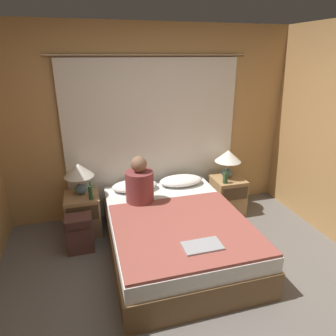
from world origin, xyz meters
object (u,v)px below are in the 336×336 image
Objects in this scene: backpack_on_floor at (80,232)px; nightstand_left at (83,214)px; lamp_right at (228,158)px; person_left_in_bed at (140,184)px; beer_bottle_on_right_stand at (225,178)px; laptop_on_bed at (202,246)px; nightstand_right at (227,195)px; bed at (175,233)px; lamp_left at (79,173)px; beer_bottle_on_left_stand at (91,192)px; pillow_left at (135,186)px; pillow_right at (181,181)px.

nightstand_left is at bearing 82.88° from backpack_on_floor.
person_left_in_bed is at bearing -164.96° from lamp_right.
laptop_on_bed is (-0.82, -1.23, -0.08)m from beer_bottle_on_right_stand.
nightstand_right is 1.28× the size of lamp_right.
nightstand_left reaches higher than bed.
beer_bottle_on_right_stand is at bearing -5.72° from lamp_left.
bed is 1.11m from beer_bottle_on_left_stand.
bed is at bearing -52.39° from person_left_in_bed.
nightstand_left is at bearing 131.94° from beer_bottle_on_left_stand.
laptop_on_bed is (0.37, -1.43, -0.02)m from pillow_left.
pillow_right reaches higher than laptop_on_bed.
lamp_right reaches higher than pillow_left.
pillow_left is at bearing 104.54° from laptop_on_bed.
beer_bottle_on_right_stand is at bearing -4.01° from nightstand_left.
lamp_right is 0.67× the size of pillow_left.
pillow_left is at bearing 1.30° from lamp_left.
nightstand_right is 0.37m from beer_bottle_on_right_stand.
laptop_on_bed is at bearing -41.43° from backpack_on_floor.
pillow_left is at bearing 179.33° from lamp_right.
pillow_left is 2.91× the size of beer_bottle_on_right_stand.
bed is 4.99× the size of lamp_right.
bed is 3.39× the size of person_left_in_bed.
laptop_on_bed is at bearing -123.74° from beer_bottle_on_right_stand.
bed reaches higher than backpack_on_floor.
beer_bottle_on_left_stand is at bearing -160.00° from pillow_left.
nightstand_right is 1.41m from person_left_in_bed.
laptop_on_bed is (0.37, -1.07, -0.20)m from person_left_in_bed.
beer_bottle_on_left_stand is 0.66× the size of laptop_on_bed.
nightstand_left is 1.73m from laptop_on_bed.
beer_bottle_on_left_stand is (-0.56, -0.20, 0.08)m from pillow_left.
person_left_in_bed is at bearing -23.54° from nightstand_left.
lamp_right reaches higher than pillow_right.
lamp_left is 0.77m from person_left_in_bed.
nightstand_right is at bearing 11.00° from backpack_on_floor.
bed is 1.37m from lamp_left.
backpack_on_floor is (-1.91, -0.26, -0.34)m from beer_bottle_on_right_stand.
nightstand_right is 1.28× the size of lamp_left.
bed is at bearing 94.71° from laptop_on_bed.
pillow_right is 1.02× the size of person_left_in_bed.
person_left_in_bed is (0.68, -0.29, 0.44)m from nightstand_left.
lamp_right is (1.98, 0.06, 0.53)m from nightstand_left.
backpack_on_floor is (-1.09, 0.97, -0.26)m from laptop_on_bed.
pillow_right is at bearing 9.64° from beer_bottle_on_left_stand.
lamp_left is 0.67× the size of pillow_left.
beer_bottle_on_left_stand is at bearing 57.71° from backpack_on_floor.
beer_bottle_on_right_stand reaches higher than laptop_on_bed.
bed is at bearing -16.51° from backpack_on_floor.
bed is at bearing -37.46° from lamp_left.
pillow_right is at bearing 0.00° from pillow_left.
lamp_left is 0.67× the size of pillow_right.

